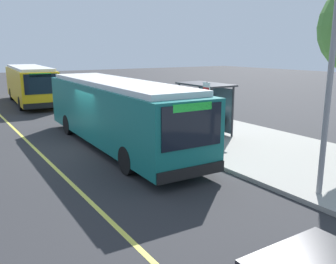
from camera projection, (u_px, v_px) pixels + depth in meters
ground_plane at (92, 148)px, 16.06m from camera, size 120.00×120.00×0.00m
sidewalk_curb at (200, 130)px, 19.19m from camera, size 44.00×6.40×0.15m
lane_stripe_center at (42, 155)px, 14.91m from camera, size 36.00×0.14×0.01m
transit_bus_main at (116, 111)px, 15.89m from camera, size 11.84×2.86×2.95m
transit_bus_second at (30, 83)px, 28.75m from camera, size 10.51×3.29×2.95m
bus_shelter at (205, 97)px, 18.04m from camera, size 2.90×1.60×2.48m
waiting_bench at (211, 123)px, 18.12m from camera, size 1.60×0.48×0.95m
route_sign_post at (206, 106)px, 15.07m from camera, size 0.44×0.08×2.80m
pedestrian_commuter at (193, 123)px, 15.71m from camera, size 0.24×0.40×1.69m
utility_pole at (330, 83)px, 9.86m from camera, size 0.16×0.16×6.40m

